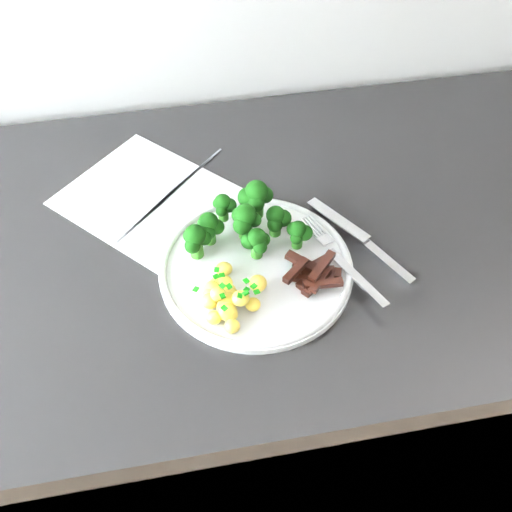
{
  "coord_description": "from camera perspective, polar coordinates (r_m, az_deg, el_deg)",
  "views": [
    {
      "loc": [
        -0.17,
        1.13,
        1.52
      ],
      "look_at": [
        -0.08,
        1.61,
        0.94
      ],
      "focal_mm": 42.02,
      "sensor_mm": 36.0,
      "label": 1
    }
  ],
  "objects": [
    {
      "name": "plate",
      "position": [
        0.78,
        0.0,
        -1.09
      ],
      "size": [
        0.25,
        0.25,
        0.01
      ],
      "color": "silver",
      "rests_on": "counter"
    },
    {
      "name": "fork",
      "position": [
        0.77,
        8.47,
        -0.72
      ],
      "size": [
        0.07,
        0.17,
        0.02
      ],
      "color": "silver",
      "rests_on": "plate"
    },
    {
      "name": "potatoes",
      "position": [
        0.73,
        -2.83,
        -3.84
      ],
      "size": [
        0.09,
        0.11,
        0.04
      ],
      "color": "#FFD858",
      "rests_on": "plate"
    },
    {
      "name": "beef_strips",
      "position": [
        0.76,
        5.56,
        -1.69
      ],
      "size": [
        0.08,
        0.07,
        0.02
      ],
      "color": "black",
      "rests_on": "plate"
    },
    {
      "name": "broccoli",
      "position": [
        0.78,
        -1.03,
        3.5
      ],
      "size": [
        0.17,
        0.11,
        0.07
      ],
      "color": "#256117",
      "rests_on": "plate"
    },
    {
      "name": "knife",
      "position": [
        0.81,
        11.02,
        0.64
      ],
      "size": [
        0.11,
        0.17,
        0.02
      ],
      "color": "silver",
      "rests_on": "plate"
    },
    {
      "name": "counter",
      "position": [
        1.21,
        4.75,
        -11.87
      ],
      "size": [
        2.41,
        0.6,
        0.91
      ],
      "color": "black",
      "rests_on": "ground"
    },
    {
      "name": "recipe_paper",
      "position": [
        0.87,
        -9.14,
        4.86
      ],
      "size": [
        0.33,
        0.33,
        0.0
      ],
      "color": "white",
      "rests_on": "counter"
    }
  ]
}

